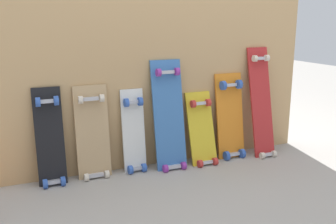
{
  "coord_description": "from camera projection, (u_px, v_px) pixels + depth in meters",
  "views": [
    {
      "loc": [
        -1.04,
        -2.52,
        1.07
      ],
      "look_at": [
        0.0,
        -0.07,
        0.42
      ],
      "focal_mm": 41.35,
      "sensor_mm": 36.0,
      "label": 1
    }
  ],
  "objects": [
    {
      "name": "plywood_wall_panel",
      "position": [
        160.0,
        50.0,
        2.76
      ],
      "size": [
        2.39,
        0.04,
        1.69
      ],
      "primitive_type": "cube",
      "color": "tan",
      "rests_on": "ground"
    },
    {
      "name": "skateboard_black",
      "position": [
        50.0,
        142.0,
        2.51
      ],
      "size": [
        0.18,
        0.16,
        0.71
      ],
      "color": "black",
      "rests_on": "ground"
    },
    {
      "name": "skateboard_blue",
      "position": [
        169.0,
        120.0,
        2.79
      ],
      "size": [
        0.23,
        0.22,
        0.85
      ],
      "color": "#386BAD",
      "rests_on": "ground"
    },
    {
      "name": "ground_plane",
      "position": [
        164.0,
        165.0,
        2.9
      ],
      "size": [
        12.0,
        12.0,
        0.0
      ],
      "primitive_type": "plane",
      "color": "#9E9991"
    },
    {
      "name": "skateboard_red",
      "position": [
        262.0,
        107.0,
        3.06
      ],
      "size": [
        0.18,
        0.26,
        0.92
      ],
      "color": "#B22626",
      "rests_on": "ground"
    },
    {
      "name": "skateboard_natural",
      "position": [
        93.0,
        137.0,
        2.63
      ],
      "size": [
        0.23,
        0.15,
        0.7
      ],
      "color": "tan",
      "rests_on": "ground"
    },
    {
      "name": "skateboard_orange",
      "position": [
        230.0,
        120.0,
        3.02
      ],
      "size": [
        0.23,
        0.18,
        0.72
      ],
      "color": "orange",
      "rests_on": "ground"
    },
    {
      "name": "skateboard_yellow",
      "position": [
        202.0,
        133.0,
        2.91
      ],
      "size": [
        0.2,
        0.23,
        0.6
      ],
      "color": "gold",
      "rests_on": "ground"
    },
    {
      "name": "skateboard_white",
      "position": [
        134.0,
        135.0,
        2.74
      ],
      "size": [
        0.16,
        0.15,
        0.65
      ],
      "color": "silver",
      "rests_on": "ground"
    }
  ]
}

